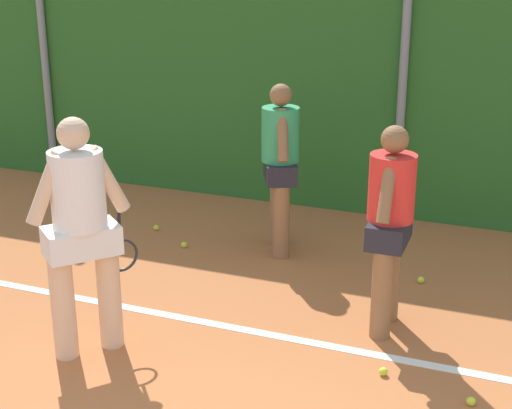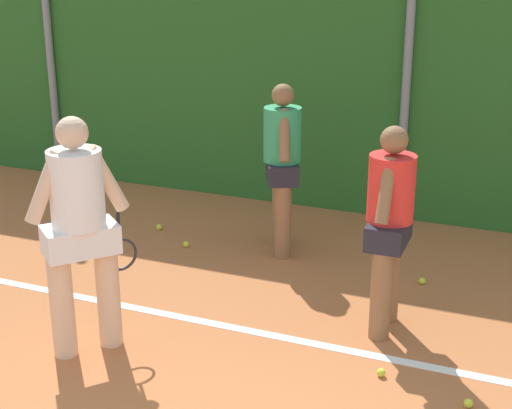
% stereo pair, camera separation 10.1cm
% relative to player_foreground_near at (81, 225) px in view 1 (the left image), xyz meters
% --- Properties ---
extents(hedge_fence_backdrop, '(16.72, 0.25, 3.39)m').
position_rel_player_foreground_near_xyz_m(hedge_fence_backdrop, '(1.66, 4.13, 0.61)').
color(hedge_fence_backdrop, '#286023').
rests_on(hedge_fence_backdrop, ground_plane).
extents(fence_post_left, '(0.10, 0.10, 3.78)m').
position_rel_player_foreground_near_xyz_m(fence_post_left, '(-3.16, 3.96, 0.81)').
color(fence_post_left, gray).
rests_on(fence_post_left, ground_plane).
extents(fence_post_center, '(0.10, 0.10, 3.78)m').
position_rel_player_foreground_near_xyz_m(fence_post_center, '(1.66, 3.96, 0.81)').
color(fence_post_center, gray).
rests_on(fence_post_center, ground_plane).
extents(court_baseline_paint, '(12.22, 0.10, 0.01)m').
position_rel_player_foreground_near_xyz_m(court_baseline_paint, '(1.66, 0.76, -1.08)').
color(court_baseline_paint, white).
rests_on(court_baseline_paint, ground_plane).
extents(player_foreground_near, '(0.61, 0.72, 1.92)m').
position_rel_player_foreground_near_xyz_m(player_foreground_near, '(0.00, 0.00, 0.00)').
color(player_foreground_near, beige).
rests_on(player_foreground_near, ground_plane).
extents(player_midcourt, '(0.38, 0.74, 1.77)m').
position_rel_player_foreground_near_xyz_m(player_midcourt, '(2.13, 1.25, -0.08)').
color(player_midcourt, '#8C603D').
rests_on(player_midcourt, ground_plane).
extents(player_backcourt_far, '(0.50, 0.69, 1.79)m').
position_rel_player_foreground_near_xyz_m(player_backcourt_far, '(0.71, 2.54, -0.07)').
color(player_backcourt_far, '#8C603D').
rests_on(player_backcourt_far, ground_plane).
extents(tennis_ball_0, '(0.07, 0.07, 0.07)m').
position_rel_player_foreground_near_xyz_m(tennis_ball_0, '(-0.27, 2.23, -1.05)').
color(tennis_ball_0, '#CCDB33').
rests_on(tennis_ball_0, ground_plane).
extents(tennis_ball_4, '(0.07, 0.07, 0.07)m').
position_rel_player_foreground_near_xyz_m(tennis_ball_4, '(2.27, 2.26, -1.05)').
color(tennis_ball_4, '#CCDB33').
rests_on(tennis_ball_4, ground_plane).
extents(tennis_ball_5, '(0.07, 0.07, 0.07)m').
position_rel_player_foreground_near_xyz_m(tennis_ball_5, '(2.97, 0.32, -1.05)').
color(tennis_ball_5, '#CCDB33').
rests_on(tennis_ball_5, ground_plane).
extents(tennis_ball_7, '(0.07, 0.07, 0.07)m').
position_rel_player_foreground_near_xyz_m(tennis_ball_7, '(2.30, 0.49, -1.05)').
color(tennis_ball_7, '#CCDB33').
rests_on(tennis_ball_7, ground_plane).
extents(tennis_ball_8, '(0.07, 0.07, 0.07)m').
position_rel_player_foreground_near_xyz_m(tennis_ball_8, '(-0.80, 2.58, -1.05)').
color(tennis_ball_8, '#CCDB33').
rests_on(tennis_ball_8, ground_plane).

